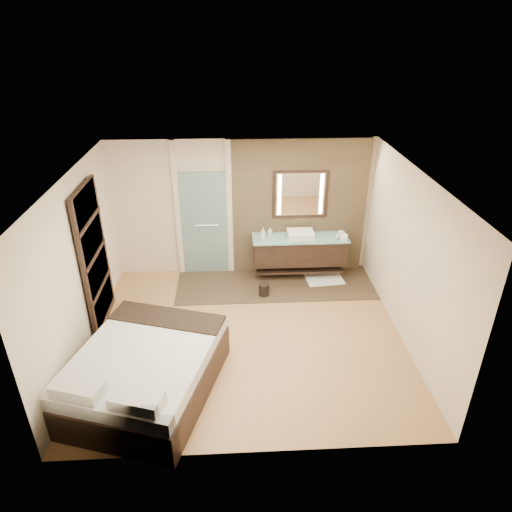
{
  "coord_description": "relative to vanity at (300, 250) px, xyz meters",
  "views": [
    {
      "loc": [
        -0.18,
        -6.0,
        4.62
      ],
      "look_at": [
        0.17,
        0.6,
        1.16
      ],
      "focal_mm": 32.0,
      "sensor_mm": 36.0,
      "label": 1
    }
  ],
  "objects": [
    {
      "name": "tile_strip",
      "position": [
        -0.5,
        -0.32,
        -0.57
      ],
      "size": [
        3.8,
        1.3,
        0.01
      ],
      "primitive_type": "cube",
      "color": "#372A1E",
      "rests_on": "floor"
    },
    {
      "name": "soap_bottle_c",
      "position": [
        0.7,
        -0.14,
        0.36
      ],
      "size": [
        0.14,
        0.14,
        0.14
      ],
      "primitive_type": "imported",
      "rotation": [
        0.0,
        0.0,
        0.33
      ],
      "color": "#A2CBC5",
      "rests_on": "vanity"
    },
    {
      "name": "vanity",
      "position": [
        0.0,
        0.0,
        0.0
      ],
      "size": [
        1.85,
        0.55,
        0.88
      ],
      "color": "black",
      "rests_on": "stone_wall"
    },
    {
      "name": "tissue_box",
      "position": [
        0.82,
        -0.16,
        0.33
      ],
      "size": [
        0.16,
        0.16,
        0.1
      ],
      "primitive_type": "cube",
      "rotation": [
        0.0,
        0.0,
        -0.42
      ],
      "color": "white",
      "rests_on": "vanity"
    },
    {
      "name": "frosted_door",
      "position": [
        -1.85,
        0.28,
        0.56
      ],
      "size": [
        1.1,
        0.12,
        2.7
      ],
      "color": "#AAD7D6",
      "rests_on": "floor"
    },
    {
      "name": "soap_bottle_a",
      "position": [
        -0.73,
        -0.09,
        0.41
      ],
      "size": [
        0.12,
        0.12,
        0.25
      ],
      "primitive_type": "imported",
      "rotation": [
        0.0,
        0.0,
        -0.22
      ],
      "color": "silver",
      "rests_on": "vanity"
    },
    {
      "name": "floor",
      "position": [
        -1.1,
        -1.92,
        -0.58
      ],
      "size": [
        5.0,
        5.0,
        0.0
      ],
      "primitive_type": "plane",
      "color": "#AA7147",
      "rests_on": "ground"
    },
    {
      "name": "mirror_unit",
      "position": [
        0.0,
        0.24,
        1.07
      ],
      "size": [
        1.06,
        0.04,
        0.96
      ],
      "color": "black",
      "rests_on": "stone_wall"
    },
    {
      "name": "stone_wall",
      "position": [
        0.0,
        0.29,
        0.77
      ],
      "size": [
        2.6,
        0.08,
        2.7
      ],
      "primitive_type": "cube",
      "color": "#9F815A",
      "rests_on": "floor"
    },
    {
      "name": "cup",
      "position": [
        0.79,
        0.03,
        0.33
      ],
      "size": [
        0.14,
        0.14,
        0.09
      ],
      "primitive_type": "imported",
      "rotation": [
        0.0,
        0.0,
        -0.25
      ],
      "color": "white",
      "rests_on": "vanity"
    },
    {
      "name": "bed",
      "position": [
        -2.54,
        -3.08,
        -0.23
      ],
      "size": [
        2.3,
        2.59,
        0.84
      ],
      "rotation": [
        0.0,
        0.0,
        -0.3
      ],
      "color": "black",
      "rests_on": "floor"
    },
    {
      "name": "waste_bin",
      "position": [
        -0.75,
        -0.69,
        -0.46
      ],
      "size": [
        0.23,
        0.23,
        0.25
      ],
      "primitive_type": "cylinder",
      "rotation": [
        0.0,
        0.0,
        0.21
      ],
      "color": "black",
      "rests_on": "floor"
    },
    {
      "name": "bath_mat",
      "position": [
        0.5,
        -0.19,
        -0.56
      ],
      "size": [
        0.76,
        0.57,
        0.02
      ],
      "primitive_type": "cube",
      "rotation": [
        0.0,
        0.0,
        0.1
      ],
      "color": "white",
      "rests_on": "floor"
    },
    {
      "name": "shoji_partition",
      "position": [
        -3.53,
        -1.32,
        0.63
      ],
      "size": [
        0.06,
        1.2,
        2.4
      ],
      "color": "black",
      "rests_on": "floor"
    },
    {
      "name": "soap_bottle_b",
      "position": [
        -0.58,
        0.11,
        0.37
      ],
      "size": [
        0.1,
        0.1,
        0.16
      ],
      "primitive_type": "imported",
      "rotation": [
        0.0,
        0.0,
        -0.41
      ],
      "color": "#B2B2B2",
      "rests_on": "vanity"
    }
  ]
}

